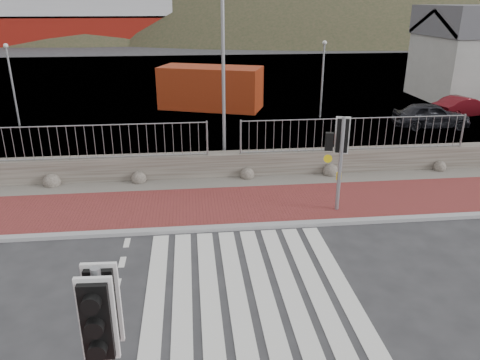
{
  "coord_description": "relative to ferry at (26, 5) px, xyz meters",
  "views": [
    {
      "loc": [
        -1.18,
        -8.88,
        6.12
      ],
      "look_at": [
        0.12,
        3.0,
        1.49
      ],
      "focal_mm": 35.0,
      "sensor_mm": 36.0,
      "label": 1
    }
  ],
  "objects": [
    {
      "name": "car_b",
      "position": [
        38.56,
        -52.71,
        -4.79
      ],
      "size": [
        3.69,
        2.13,
        1.15
      ],
      "primitive_type": "imported",
      "rotation": [
        0.0,
        0.0,
        1.85
      ],
      "color": "#520B11",
      "rests_on": "ground"
    },
    {
      "name": "kerb_far",
      "position": [
        24.65,
        -64.9,
        -5.31
      ],
      "size": [
        40.0,
        0.25,
        0.12
      ],
      "primitive_type": "cube",
      "color": "gray",
      "rests_on": "ground"
    },
    {
      "name": "shipping_container",
      "position": [
        24.77,
        -48.94,
        -4.13
      ],
      "size": [
        6.37,
        4.33,
        2.45
      ],
      "primitive_type": "cube",
      "rotation": [
        0.0,
        0.0,
        -0.35
      ],
      "color": "maroon",
      "rests_on": "ground"
    },
    {
      "name": "ferry",
      "position": [
        0.0,
        0.0,
        0.0
      ],
      "size": [
        50.0,
        16.0,
        20.0
      ],
      "color": "maroon",
      "rests_on": "ground"
    },
    {
      "name": "zebra_crossing",
      "position": [
        24.65,
        -67.9,
        -5.36
      ],
      "size": [
        4.62,
        5.6,
        0.01
      ],
      "color": "silver",
      "rests_on": "ground"
    },
    {
      "name": "car_a",
      "position": [
        35.63,
        -54.74,
        -4.72
      ],
      "size": [
        3.86,
        1.79,
        1.28
      ],
      "primitive_type": "imported",
      "rotation": [
        0.0,
        0.0,
        1.5
      ],
      "color": "black",
      "rests_on": "ground"
    },
    {
      "name": "hills_backdrop",
      "position": [
        31.4,
        20.0,
        -28.42
      ],
      "size": [
        254.0,
        90.0,
        100.0
      ],
      "color": "#2B331E",
      "rests_on": "ground"
    },
    {
      "name": "sidewalk_far",
      "position": [
        24.65,
        -63.4,
        -5.32
      ],
      "size": [
        40.0,
        3.0,
        0.08
      ],
      "primitive_type": "cube",
      "color": "maroon",
      "rests_on": "ground"
    },
    {
      "name": "traffic_signal_near",
      "position": [
        22.27,
        -71.8,
        -3.11
      ],
      "size": [
        0.46,
        0.29,
        3.13
      ],
      "rotation": [
        0.0,
        0.0,
        -0.05
      ],
      "color": "gray",
      "rests_on": "ground"
    },
    {
      "name": "water",
      "position": [
        24.65,
        -5.0,
        -5.36
      ],
      "size": [
        220.0,
        50.0,
        0.05
      ],
      "primitive_type": "cube",
      "color": "#3F4C54",
      "rests_on": "ground"
    },
    {
      "name": "ground",
      "position": [
        24.65,
        -67.9,
        -5.36
      ],
      "size": [
        220.0,
        220.0,
        0.0
      ],
      "primitive_type": "plane",
      "color": "#28282B",
      "rests_on": "ground"
    },
    {
      "name": "stone_wall",
      "position": [
        24.65,
        -60.6,
        -4.91
      ],
      "size": [
        40.0,
        0.6,
        0.9
      ],
      "primitive_type": "cube",
      "color": "#4D463F",
      "rests_on": "ground"
    },
    {
      "name": "traffic_signal_far",
      "position": [
        27.83,
        -64.05,
        -3.21
      ],
      "size": [
        0.73,
        0.38,
        2.98
      ],
      "rotation": [
        0.0,
        0.0,
        2.9
      ],
      "color": "gray",
      "rests_on": "ground"
    },
    {
      "name": "quay",
      "position": [
        24.65,
        -40.0,
        -5.36
      ],
      "size": [
        120.0,
        40.0,
        0.5
      ],
      "primitive_type": "cube",
      "color": "#4C4C4F",
      "rests_on": "ground"
    },
    {
      "name": "railing",
      "position": [
        24.65,
        -60.75,
        -3.54
      ],
      "size": [
        18.07,
        0.07,
        1.22
      ],
      "color": "gray",
      "rests_on": "stone_wall"
    },
    {
      "name": "gravel_strip",
      "position": [
        24.65,
        -61.4,
        -5.33
      ],
      "size": [
        40.0,
        1.5,
        0.06
      ],
      "primitive_type": "cube",
      "color": "#59544C",
      "rests_on": "ground"
    },
    {
      "name": "streetlight",
      "position": [
        24.84,
        -59.85,
        -1.25
      ],
      "size": [
        1.45,
        0.78,
        7.31
      ],
      "rotation": [
        0.0,
        0.0,
        -0.43
      ],
      "color": "gray",
      "rests_on": "ground"
    }
  ]
}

